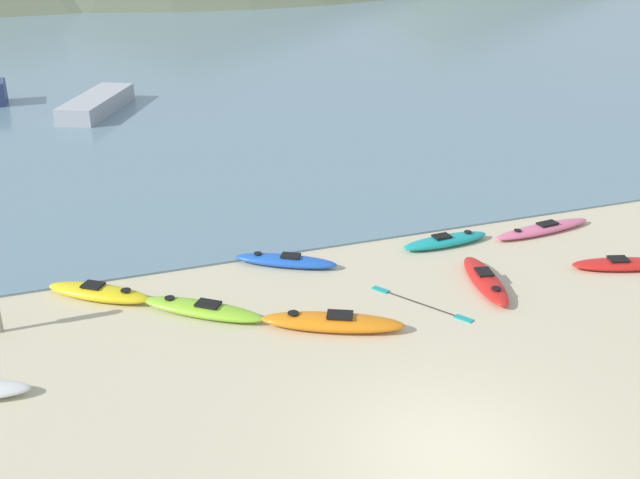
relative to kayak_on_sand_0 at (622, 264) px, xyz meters
The scene contains 12 objects.
ground_plane 9.34m from the kayak_on_sand_0, 147.42° to the right, with size 400.00×400.00×0.00m, color beige.
bay_water 39.66m from the kayak_on_sand_0, 101.44° to the left, with size 160.00×70.00×0.06m, color slate.
kayak_on_sand_0 is the anchor object (origin of this frame).
kayak_on_sand_1 11.08m from the kayak_on_sand_0, behind, with size 2.88×2.45×0.35m.
kayak_on_sand_2 4.72m from the kayak_on_sand_0, 141.68° to the left, with size 2.73×0.77×0.33m.
kayak_on_sand_3 2.82m from the kayak_on_sand_0, 101.56° to the left, with size 3.44×0.94×0.29m.
kayak_on_sand_4 13.56m from the kayak_on_sand_0, 167.22° to the left, with size 2.65×2.18×0.38m.
kayak_on_sand_5 8.35m from the kayak_on_sand_0, behind, with size 3.28×2.07×0.40m.
kayak_on_sand_7 8.95m from the kayak_on_sand_0, 159.04° to the left, with size 2.71×1.95×0.34m.
kayak_on_sand_8 3.96m from the kayak_on_sand_0, behind, with size 1.24×2.82×0.35m.
moored_boat_2 24.75m from the kayak_on_sand_0, 118.35° to the left, with size 3.95×5.72×0.75m.
loose_paddle 5.92m from the kayak_on_sand_0, behind, with size 1.63×2.45×0.03m.
Camera 1 is at (-5.74, -9.06, 8.81)m, focal length 42.00 mm.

